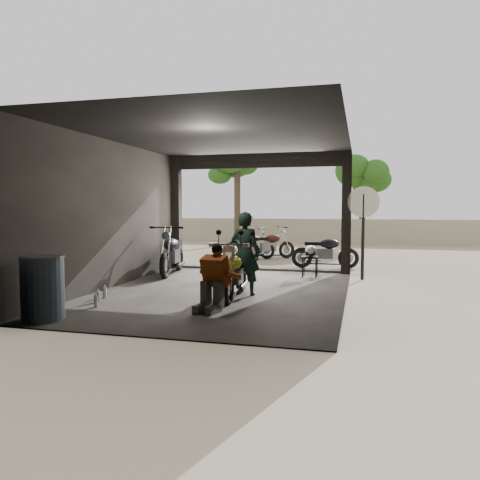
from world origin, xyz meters
The scene contains 16 objects.
ground centered at (0.00, 0.00, 0.00)m, with size 80.00×80.00×0.00m, color #7A6D56.
garage centered at (0.00, 0.55, 1.28)m, with size 7.00×7.13×3.20m.
boundary_wall centered at (0.00, 14.00, 0.60)m, with size 18.00×0.30×1.20m, color gray.
tree_left centered at (-3.00, 12.50, 3.99)m, with size 2.20×2.20×5.60m.
tree_right centered at (2.80, 14.00, 3.56)m, with size 2.20×2.20×5.00m.
main_bike centered at (0.43, -0.57, 0.56)m, with size 0.69×1.69×1.12m, color beige, non-canonical shape.
left_bike centered at (-2.00, 2.13, 0.64)m, with size 0.78×1.91×1.29m, color black, non-canonical shape.
outside_bike_a centered at (-0.97, 6.53, 0.54)m, with size 0.66×1.59×1.08m, color black, non-canonical shape.
outside_bike_b centered at (-0.26, 6.44, 0.55)m, with size 0.68×1.64×1.11m, color #39100D, non-canonical shape.
outside_bike_c centered at (1.76, 4.47, 0.56)m, with size 0.69×1.67×1.13m, color black, non-canonical shape.
rider centered at (0.54, -0.19, 0.84)m, with size 0.61×0.40×1.68m, color black.
mechanic centered at (0.35, -1.74, 0.55)m, with size 0.56×0.76×1.10m, color #B04D17, non-canonical shape.
stool centered at (1.54, 2.48, 0.47)m, with size 0.39×0.39×0.54m.
helmet centered at (1.56, 2.50, 0.68)m, with size 0.28×0.30×0.27m, color silver.
oil_drum centered at (-2.00, -3.00, 0.50)m, with size 0.65×0.65×1.00m, color #3B4D63.
sign_post centered at (2.81, 2.52, 1.52)m, with size 0.76×0.08×2.27m.
Camera 1 is at (2.76, -9.16, 1.76)m, focal length 35.00 mm.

